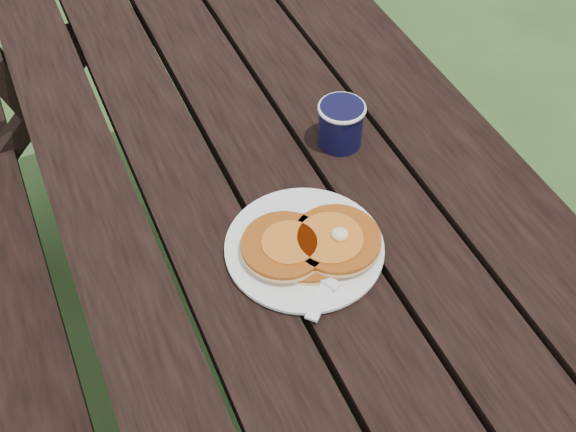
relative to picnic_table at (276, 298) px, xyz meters
name	(u,v)px	position (x,y,z in m)	size (l,w,h in m)	color
ground	(277,380)	(0.00, 0.00, -0.37)	(60.00, 60.00, 0.00)	#2B451D
picnic_table	(276,298)	(0.00, 0.00, 0.00)	(1.36, 1.80, 0.75)	black
plate	(304,248)	(-0.02, -0.18, 0.39)	(0.25, 0.25, 0.01)	white
pancake_stack	(312,244)	(-0.01, -0.19, 0.41)	(0.22, 0.16, 0.04)	#B05313
knife	(332,274)	(-0.01, -0.25, 0.39)	(0.02, 0.18, 0.01)	white
fork	(309,269)	(-0.04, -0.23, 0.40)	(0.03, 0.16, 0.01)	white
coffee_cup	(341,122)	(0.14, 0.02, 0.43)	(0.09, 0.09, 0.09)	black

